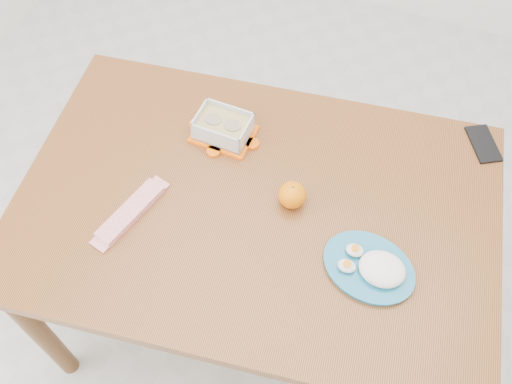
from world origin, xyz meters
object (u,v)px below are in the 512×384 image
at_px(food_container, 223,127).
at_px(smartphone, 483,144).
at_px(rice_plate, 373,267).
at_px(dining_table, 256,220).
at_px(orange_fruit, 292,195).

distance_m(food_container, smartphone, 0.77).
bearing_deg(rice_plate, dining_table, -179.94).
bearing_deg(dining_table, rice_plate, -20.19).
distance_m(dining_table, rice_plate, 0.37).
xyz_separation_m(rice_plate, smartphone, (0.20, 0.52, -0.02)).
relative_size(dining_table, rice_plate, 5.00).
relative_size(dining_table, orange_fruit, 18.73).
xyz_separation_m(orange_fruit, smartphone, (0.46, 0.40, -0.03)).
bearing_deg(rice_plate, smartphone, 81.74).
bearing_deg(orange_fruit, rice_plate, -24.40).
bearing_deg(dining_table, smartphone, 31.13).
relative_size(orange_fruit, smartphone, 0.56).
bearing_deg(rice_plate, food_container, 165.76).
bearing_deg(rice_plate, orange_fruit, 168.22).
bearing_deg(smartphone, rice_plate, -140.80).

